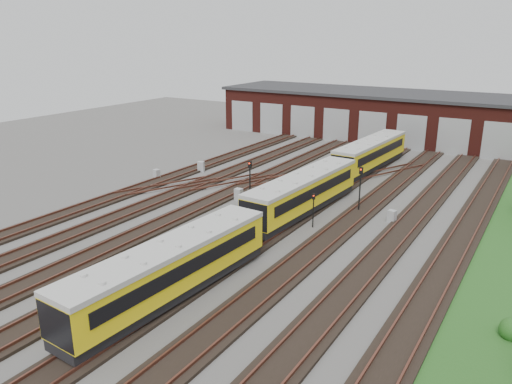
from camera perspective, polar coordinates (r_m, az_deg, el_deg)
The scene contains 13 objects.
ground at distance 36.56m, azimuth -1.82°, elevation -4.74°, with size 120.00×120.00×0.00m, color #43413E.
track_network at distance 37.06m, azimuth -1.53°, elevation -4.24°, with size 30.40×70.00×0.33m.
maintenance_shed at distance 71.46m, azimuth 16.27°, elevation 8.32°, with size 51.00×12.50×6.35m.
metro_train at distance 40.04m, azimuth 5.42°, elevation -0.02°, with size 3.29×46.18×2.91m.
signal_mast_0 at distance 42.31m, azimuth -0.71°, elevation 1.78°, with size 0.31×0.29×3.69m.
signal_mast_1 at distance 52.68m, azimuth 10.97°, elevation 4.24°, with size 0.31×0.30×3.09m.
signal_mast_2 at distance 41.01m, azimuth 11.83°, elevation 0.95°, with size 0.30×0.28×3.76m.
signal_mast_3 at distance 37.27m, azimuth 6.58°, elevation -1.59°, with size 0.25×0.24×2.66m.
relay_cabinet_0 at distance 50.92m, azimuth -11.28°, elevation 2.01°, with size 0.59×0.49×0.98m, color #A2A4A7.
relay_cabinet_1 at distance 52.92m, azimuth -6.30°, elevation 2.90°, with size 0.66×0.55×1.09m, color #A2A4A7.
relay_cabinet_2 at distance 43.50m, azimuth -2.00°, elevation -0.29°, with size 0.64×0.53×1.06m, color #A2A4A7.
relay_cabinet_3 at distance 49.36m, azimuth 9.24°, elevation 1.67°, with size 0.64×0.53×1.06m, color #A2A4A7.
relay_cabinet_4 at distance 39.85m, azimuth 15.26°, elevation -2.70°, with size 0.58×0.49×0.97m, color #A2A4A7.
Camera 1 is at (18.71, -28.16, 13.90)m, focal length 35.00 mm.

